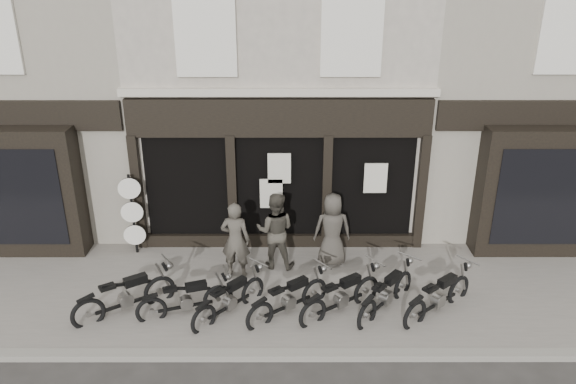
{
  "coord_description": "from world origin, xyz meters",
  "views": [
    {
      "loc": [
        0.2,
        -9.66,
        6.93
      ],
      "look_at": [
        0.21,
        1.6,
        2.15
      ],
      "focal_mm": 35.0,
      "sensor_mm": 36.0,
      "label": 1
    }
  ],
  "objects_px": {
    "motorcycle_1": "(186,302)",
    "man_centre": "(275,231)",
    "motorcycle_4": "(341,299)",
    "advert_sign_post": "(133,218)",
    "motorcycle_6": "(438,299)",
    "man_right": "(332,230)",
    "motorcycle_2": "(230,302)",
    "man_left": "(235,240)",
    "motorcycle_5": "(386,296)",
    "motorcycle_0": "(126,299)",
    "motorcycle_3": "(289,301)"
  },
  "relations": [
    {
      "from": "motorcycle_1",
      "to": "man_centre",
      "type": "height_order",
      "value": "man_centre"
    },
    {
      "from": "motorcycle_4",
      "to": "advert_sign_post",
      "type": "xyz_separation_m",
      "value": [
        -4.84,
        2.46,
        0.66
      ]
    },
    {
      "from": "motorcycle_6",
      "to": "man_right",
      "type": "distance_m",
      "value": 2.9
    },
    {
      "from": "motorcycle_2",
      "to": "man_right",
      "type": "xyz_separation_m",
      "value": [
        2.23,
        2.01,
        0.63
      ]
    },
    {
      "from": "motorcycle_1",
      "to": "motorcycle_2",
      "type": "distance_m",
      "value": 0.89
    },
    {
      "from": "motorcycle_1",
      "to": "man_left",
      "type": "distance_m",
      "value": 1.85
    },
    {
      "from": "motorcycle_5",
      "to": "man_right",
      "type": "bearing_deg",
      "value": 68.58
    },
    {
      "from": "motorcycle_4",
      "to": "motorcycle_0",
      "type": "bearing_deg",
      "value": 144.45
    },
    {
      "from": "motorcycle_3",
      "to": "man_right",
      "type": "xyz_separation_m",
      "value": [
        1.02,
        2.02,
        0.62
      ]
    },
    {
      "from": "motorcycle_1",
      "to": "motorcycle_3",
      "type": "relative_size",
      "value": 1.09
    },
    {
      "from": "man_centre",
      "to": "motorcycle_0",
      "type": "bearing_deg",
      "value": 37.87
    },
    {
      "from": "motorcycle_0",
      "to": "motorcycle_6",
      "type": "xyz_separation_m",
      "value": [
        6.42,
        0.01,
        -0.02
      ]
    },
    {
      "from": "man_right",
      "to": "motorcycle_0",
      "type": "bearing_deg",
      "value": 22.07
    },
    {
      "from": "motorcycle_5",
      "to": "motorcycle_3",
      "type": "bearing_deg",
      "value": 134.91
    },
    {
      "from": "motorcycle_1",
      "to": "motorcycle_3",
      "type": "height_order",
      "value": "motorcycle_3"
    },
    {
      "from": "man_left",
      "to": "motorcycle_2",
      "type": "bearing_deg",
      "value": 96.05
    },
    {
      "from": "motorcycle_3",
      "to": "man_left",
      "type": "distance_m",
      "value": 2.0
    },
    {
      "from": "advert_sign_post",
      "to": "man_left",
      "type": "bearing_deg",
      "value": -31.78
    },
    {
      "from": "motorcycle_3",
      "to": "man_right",
      "type": "relative_size",
      "value": 0.99
    },
    {
      "from": "motorcycle_3",
      "to": "motorcycle_5",
      "type": "bearing_deg",
      "value": -32.52
    },
    {
      "from": "motorcycle_0",
      "to": "man_right",
      "type": "distance_m",
      "value": 4.82
    },
    {
      "from": "motorcycle_1",
      "to": "motorcycle_5",
      "type": "xyz_separation_m",
      "value": [
        4.12,
        0.17,
        0.01
      ]
    },
    {
      "from": "man_centre",
      "to": "man_right",
      "type": "height_order",
      "value": "man_centre"
    },
    {
      "from": "motorcycle_3",
      "to": "motorcycle_4",
      "type": "height_order",
      "value": "motorcycle_4"
    },
    {
      "from": "man_left",
      "to": "advert_sign_post",
      "type": "height_order",
      "value": "advert_sign_post"
    },
    {
      "from": "motorcycle_5",
      "to": "man_left",
      "type": "height_order",
      "value": "man_left"
    },
    {
      "from": "motorcycle_3",
      "to": "motorcycle_6",
      "type": "distance_m",
      "value": 3.08
    },
    {
      "from": "motorcycle_4",
      "to": "motorcycle_5",
      "type": "height_order",
      "value": "motorcycle_4"
    },
    {
      "from": "motorcycle_6",
      "to": "man_right",
      "type": "bearing_deg",
      "value": 97.42
    },
    {
      "from": "motorcycle_0",
      "to": "man_left",
      "type": "distance_m",
      "value": 2.65
    },
    {
      "from": "motorcycle_1",
      "to": "advert_sign_post",
      "type": "xyz_separation_m",
      "value": [
        -1.66,
        2.54,
        0.68
      ]
    },
    {
      "from": "motorcycle_2",
      "to": "man_centre",
      "type": "xyz_separation_m",
      "value": [
        0.9,
        1.89,
        0.67
      ]
    },
    {
      "from": "man_right",
      "to": "motorcycle_5",
      "type": "bearing_deg",
      "value": 116.32
    },
    {
      "from": "motorcycle_3",
      "to": "motorcycle_5",
      "type": "distance_m",
      "value": 2.03
    },
    {
      "from": "motorcycle_5",
      "to": "man_right",
      "type": "xyz_separation_m",
      "value": [
        -1.0,
        1.85,
        0.62
      ]
    },
    {
      "from": "advert_sign_post",
      "to": "motorcycle_1",
      "type": "bearing_deg",
      "value": -66.05
    },
    {
      "from": "man_right",
      "to": "advert_sign_post",
      "type": "xyz_separation_m",
      "value": [
        -4.78,
        0.52,
        0.05
      ]
    },
    {
      "from": "man_right",
      "to": "motorcycle_6",
      "type": "bearing_deg",
      "value": 134.26
    },
    {
      "from": "motorcycle_4",
      "to": "man_left",
      "type": "xyz_separation_m",
      "value": [
        -2.28,
        1.4,
        0.62
      ]
    },
    {
      "from": "motorcycle_4",
      "to": "motorcycle_6",
      "type": "distance_m",
      "value": 2.0
    },
    {
      "from": "motorcycle_5",
      "to": "man_left",
      "type": "relative_size",
      "value": 0.95
    },
    {
      "from": "motorcycle_0",
      "to": "motorcycle_3",
      "type": "bearing_deg",
      "value": -34.53
    },
    {
      "from": "man_left",
      "to": "man_right",
      "type": "height_order",
      "value": "man_left"
    },
    {
      "from": "motorcycle_0",
      "to": "motorcycle_2",
      "type": "relative_size",
      "value": 1.19
    },
    {
      "from": "motorcycle_2",
      "to": "motorcycle_3",
      "type": "bearing_deg",
      "value": -48.61
    },
    {
      "from": "motorcycle_1",
      "to": "motorcycle_5",
      "type": "bearing_deg",
      "value": -16.58
    },
    {
      "from": "man_centre",
      "to": "advert_sign_post",
      "type": "distance_m",
      "value": 3.51
    },
    {
      "from": "motorcycle_5",
      "to": "man_right",
      "type": "height_order",
      "value": "man_right"
    },
    {
      "from": "motorcycle_1",
      "to": "man_right",
      "type": "relative_size",
      "value": 1.08
    },
    {
      "from": "motorcycle_5",
      "to": "motorcycle_4",
      "type": "bearing_deg",
      "value": 136.08
    }
  ]
}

